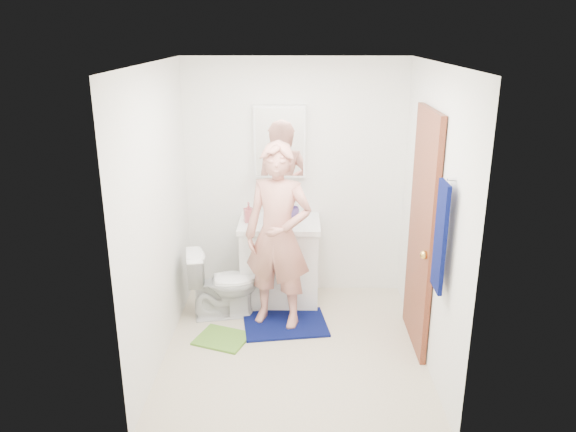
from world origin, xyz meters
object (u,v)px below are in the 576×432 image
Objects in this scene: soap_dispenser at (249,212)px; medicine_cabinet at (280,141)px; toilet at (223,283)px; towel at (441,237)px; vanity_cabinet at (280,264)px; toothbrush_cup at (293,212)px; man at (278,236)px.

medicine_cabinet is at bearing 38.45° from soap_dispenser.
soap_dispenser is at bearing -47.04° from toilet.
towel is at bearing -55.39° from medicine_cabinet.
toothbrush_cup is (0.13, 0.13, 0.50)m from vanity_cabinet.
vanity_cabinet is 1.00× the size of towel.
soap_dispenser reaches higher than toilet.
soap_dispenser is (-0.30, -0.01, 0.55)m from vanity_cabinet.
toothbrush_cup reaches higher than toilet.
medicine_cabinet is 0.72m from toothbrush_cup.
vanity_cabinet is 0.47× the size of man.
toilet is 0.73m from soap_dispenser.
medicine_cabinet reaches higher than toothbrush_cup.
towel reaches higher than vanity_cabinet.
soap_dispenser is at bearing -161.62° from toothbrush_cup.
medicine_cabinet is 5.26× the size of toothbrush_cup.
toothbrush_cup is (0.43, 0.14, -0.05)m from soap_dispenser.
towel is 2.25m from toilet.
man is (0.53, -0.15, 0.54)m from toilet.
toilet is at bearing -144.82° from toothbrush_cup.
man is (0.30, -0.47, -0.07)m from soap_dispenser.
man reaches higher than toilet.
man reaches higher than vanity_cabinet.
vanity_cabinet is 1.14× the size of medicine_cabinet.
toilet is (-0.53, -0.56, -1.26)m from medicine_cabinet.
medicine_cabinet reaches higher than man.
medicine_cabinet reaches higher than toilet.
toilet is at bearing -125.71° from soap_dispenser.
vanity_cabinet is at bearing 107.67° from man.
toilet is (-1.71, 1.15, -0.91)m from towel.
soap_dispenser is at bearing 135.16° from towel.
towel is 1.59m from man.
toothbrush_cup reaches higher than vanity_cabinet.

